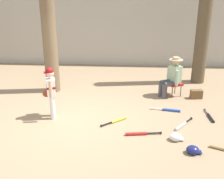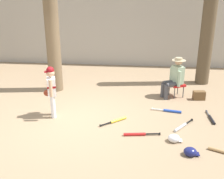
% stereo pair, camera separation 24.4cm
% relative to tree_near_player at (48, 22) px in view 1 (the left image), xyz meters
% --- Properties ---
extents(ground_plane, '(60.00, 60.00, 0.00)m').
position_rel_tree_near_player_xyz_m(ground_plane, '(1.14, -2.11, -2.15)').
color(ground_plane, '#937A5B').
extents(concrete_back_wall, '(18.00, 0.36, 2.97)m').
position_rel_tree_near_player_xyz_m(concrete_back_wall, '(1.14, 3.46, -0.66)').
color(concrete_back_wall, '#ADA89E').
rests_on(concrete_back_wall, ground).
extents(tree_near_player, '(0.69, 0.69, 5.01)m').
position_rel_tree_near_player_xyz_m(tree_near_player, '(0.00, 0.00, 0.00)').
color(tree_near_player, brown).
rests_on(tree_near_player, ground).
extents(tree_behind_spectator, '(0.71, 0.71, 5.32)m').
position_rel_tree_near_player_xyz_m(tree_behind_spectator, '(4.82, 1.20, 0.15)').
color(tree_behind_spectator, brown).
rests_on(tree_behind_spectator, ground).
extents(young_ballplayer, '(0.45, 0.56, 1.31)m').
position_rel_tree_near_player_xyz_m(young_ballplayer, '(0.51, -1.92, -1.40)').
color(young_ballplayer, white).
rests_on(young_ballplayer, ground).
extents(folding_stool, '(0.53, 0.53, 0.41)m').
position_rel_tree_near_player_xyz_m(folding_stool, '(3.78, -0.20, -1.78)').
color(folding_stool, red).
rests_on(folding_stool, ground).
extents(seated_spectator, '(0.67, 0.55, 1.20)m').
position_rel_tree_near_player_xyz_m(seated_spectator, '(3.69, -0.25, -1.51)').
color(seated_spectator, '#47474C').
rests_on(seated_spectator, ground).
extents(handbag_beside_stool, '(0.36, 0.21, 0.26)m').
position_rel_tree_near_player_xyz_m(handbag_beside_stool, '(4.42, -0.39, -2.02)').
color(handbag_beside_stool, brown).
rests_on(handbag_beside_stool, ground).
extents(bat_wood_tan, '(0.68, 0.35, 0.07)m').
position_rel_tree_near_player_xyz_m(bat_wood_tan, '(4.34, -3.20, -2.11)').
color(bat_wood_tan, tan).
rests_on(bat_wood_tan, ground).
extents(bat_yellow_trainer, '(0.62, 0.55, 0.07)m').
position_rel_tree_near_player_xyz_m(bat_yellow_trainer, '(2.14, -2.07, -2.11)').
color(bat_yellow_trainer, yellow).
rests_on(bat_yellow_trainer, ground).
extents(bat_aluminum_silver, '(0.53, 0.66, 0.07)m').
position_rel_tree_near_player_xyz_m(bat_aluminum_silver, '(3.69, -2.22, -2.11)').
color(bat_aluminum_silver, '#B7BCC6').
rests_on(bat_aluminum_silver, ground).
extents(bat_red_barrel, '(0.82, 0.18, 0.07)m').
position_rel_tree_near_player_xyz_m(bat_red_barrel, '(2.66, -2.69, -2.11)').
color(bat_red_barrel, red).
rests_on(bat_red_barrel, ground).
extents(bat_black_composite, '(0.09, 0.73, 0.07)m').
position_rel_tree_near_player_xyz_m(bat_black_composite, '(4.47, -1.73, -2.11)').
color(bat_black_composite, black).
rests_on(bat_black_composite, ground).
extents(bat_blue_youth, '(0.78, 0.20, 0.07)m').
position_rel_tree_near_player_xyz_m(bat_blue_youth, '(3.50, -1.37, -2.11)').
color(bat_blue_youth, '#2347AD').
rests_on(bat_blue_youth, ground).
extents(batting_helmet_navy, '(0.30, 0.23, 0.17)m').
position_rel_tree_near_player_xyz_m(batting_helmet_navy, '(3.70, -3.34, -2.07)').
color(batting_helmet_navy, navy).
rests_on(batting_helmet_navy, ground).
extents(batting_helmet_white, '(0.30, 0.23, 0.17)m').
position_rel_tree_near_player_xyz_m(batting_helmet_white, '(3.44, -2.86, -2.07)').
color(batting_helmet_white, silver).
rests_on(batting_helmet_white, ground).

